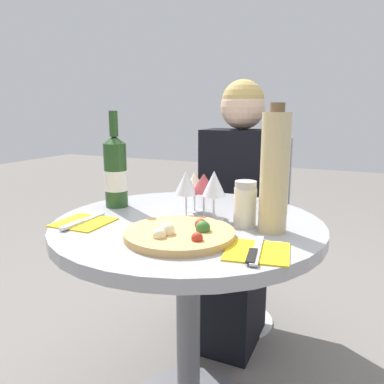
{
  "coord_description": "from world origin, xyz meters",
  "views": [
    {
      "loc": [
        0.47,
        -1.0,
        1.04
      ],
      "look_at": [
        0.03,
        -0.04,
        0.81
      ],
      "focal_mm": 35.0,
      "sensor_mm": 36.0,
      "label": 1
    }
  ],
  "objects_px": {
    "chair_behind_diner": "(243,234)",
    "pizza_large": "(180,233)",
    "seated_diner": "(235,222)",
    "tall_carafe": "(275,172)",
    "wine_bottle": "(116,172)",
    "dining_table": "(188,268)"
  },
  "relations": [
    {
      "from": "dining_table",
      "to": "chair_behind_diner",
      "type": "xyz_separation_m",
      "value": [
        -0.03,
        0.72,
        -0.11
      ]
    },
    {
      "from": "dining_table",
      "to": "wine_bottle",
      "type": "distance_m",
      "value": 0.41
    },
    {
      "from": "dining_table",
      "to": "chair_behind_diner",
      "type": "height_order",
      "value": "chair_behind_diner"
    },
    {
      "from": "pizza_large",
      "to": "tall_carafe",
      "type": "height_order",
      "value": "tall_carafe"
    },
    {
      "from": "chair_behind_diner",
      "to": "wine_bottle",
      "type": "height_order",
      "value": "wine_bottle"
    },
    {
      "from": "dining_table",
      "to": "seated_diner",
      "type": "relative_size",
      "value": 0.7
    },
    {
      "from": "seated_diner",
      "to": "wine_bottle",
      "type": "bearing_deg",
      "value": 62.92
    },
    {
      "from": "dining_table",
      "to": "chair_behind_diner",
      "type": "bearing_deg",
      "value": 92.68
    },
    {
      "from": "chair_behind_diner",
      "to": "pizza_large",
      "type": "bearing_deg",
      "value": 95.46
    },
    {
      "from": "pizza_large",
      "to": "wine_bottle",
      "type": "xyz_separation_m",
      "value": [
        -0.35,
        0.21,
        0.11
      ]
    },
    {
      "from": "dining_table",
      "to": "wine_bottle",
      "type": "height_order",
      "value": "wine_bottle"
    },
    {
      "from": "tall_carafe",
      "to": "pizza_large",
      "type": "bearing_deg",
      "value": -142.25
    },
    {
      "from": "dining_table",
      "to": "tall_carafe",
      "type": "relative_size",
      "value": 2.35
    },
    {
      "from": "chair_behind_diner",
      "to": "wine_bottle",
      "type": "xyz_separation_m",
      "value": [
        -0.27,
        -0.67,
        0.39
      ]
    },
    {
      "from": "wine_bottle",
      "to": "tall_carafe",
      "type": "distance_m",
      "value": 0.56
    },
    {
      "from": "dining_table",
      "to": "seated_diner",
      "type": "bearing_deg",
      "value": 93.36
    },
    {
      "from": "tall_carafe",
      "to": "seated_diner",
      "type": "bearing_deg",
      "value": 117.14
    },
    {
      "from": "chair_behind_diner",
      "to": "tall_carafe",
      "type": "xyz_separation_m",
      "value": [
        0.29,
        -0.71,
        0.44
      ]
    },
    {
      "from": "dining_table",
      "to": "wine_bottle",
      "type": "xyz_separation_m",
      "value": [
        -0.3,
        0.05,
        0.28
      ]
    },
    {
      "from": "pizza_large",
      "to": "tall_carafe",
      "type": "distance_m",
      "value": 0.31
    },
    {
      "from": "chair_behind_diner",
      "to": "seated_diner",
      "type": "height_order",
      "value": "seated_diner"
    },
    {
      "from": "dining_table",
      "to": "tall_carafe",
      "type": "distance_m",
      "value": 0.41
    }
  ]
}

